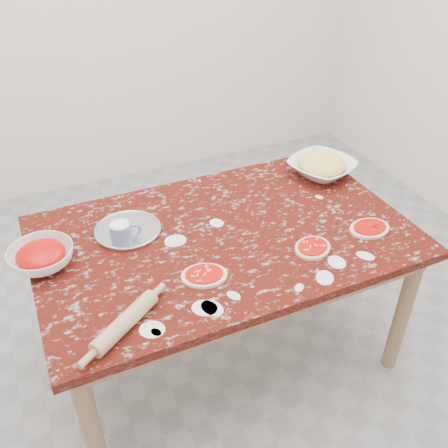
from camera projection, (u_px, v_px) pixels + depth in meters
ground at (224, 350)px, 2.57m from camera, size 4.00×4.00×0.00m
worktable at (224, 249)px, 2.18m from camera, size 1.60×1.00×0.75m
pizza_tray at (128, 230)px, 2.14m from camera, size 0.33×0.33×0.01m
sauce_bowl at (42, 257)px, 1.94m from camera, size 0.28×0.28×0.08m
cheese_bowl at (322, 168)px, 2.53m from camera, size 0.41×0.41×0.08m
flour_mug at (122, 234)px, 2.04m from camera, size 0.13×0.09×0.10m
pizza_left at (204, 275)px, 1.90m from camera, size 0.21×0.18×0.02m
pizza_mid at (313, 248)px, 2.04m from camera, size 0.21×0.19×0.02m
pizza_right at (370, 228)px, 2.15m from camera, size 0.19×0.15×0.02m
rolling_pin at (125, 322)px, 1.67m from camera, size 0.28×0.22×0.06m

